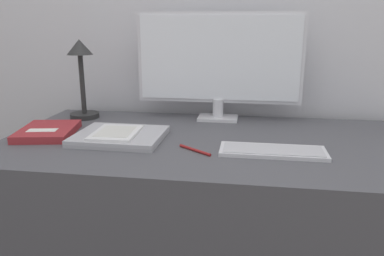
{
  "coord_description": "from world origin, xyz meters",
  "views": [
    {
      "loc": [
        0.11,
        -1.08,
        1.11
      ],
      "look_at": [
        -0.07,
        0.06,
        0.79
      ],
      "focal_mm": 35.0,
      "sensor_mm": 36.0,
      "label": 1
    }
  ],
  "objects_px": {
    "laptop": "(120,136)",
    "ereader": "(116,133)",
    "monitor": "(219,62)",
    "keyboard": "(273,151)",
    "pen": "(195,150)",
    "desk_lamp": "(81,70)",
    "notebook": "(48,131)"
  },
  "relations": [
    {
      "from": "laptop",
      "to": "ereader",
      "type": "distance_m",
      "value": 0.02
    },
    {
      "from": "monitor",
      "to": "keyboard",
      "type": "xyz_separation_m",
      "value": [
        0.2,
        -0.4,
        -0.23
      ]
    },
    {
      "from": "pen",
      "to": "desk_lamp",
      "type": "bearing_deg",
      "value": 145.24
    },
    {
      "from": "ereader",
      "to": "notebook",
      "type": "height_order",
      "value": "ereader"
    },
    {
      "from": "ereader",
      "to": "desk_lamp",
      "type": "distance_m",
      "value": 0.42
    },
    {
      "from": "keyboard",
      "to": "pen",
      "type": "relative_size",
      "value": 2.92
    },
    {
      "from": "keyboard",
      "to": "desk_lamp",
      "type": "xyz_separation_m",
      "value": [
        -0.76,
        0.34,
        0.19
      ]
    },
    {
      "from": "ereader",
      "to": "pen",
      "type": "relative_size",
      "value": 1.76
    },
    {
      "from": "laptop",
      "to": "desk_lamp",
      "type": "distance_m",
      "value": 0.42
    },
    {
      "from": "desk_lamp",
      "to": "pen",
      "type": "bearing_deg",
      "value": -34.76
    },
    {
      "from": "desk_lamp",
      "to": "pen",
      "type": "height_order",
      "value": "desk_lamp"
    },
    {
      "from": "monitor",
      "to": "desk_lamp",
      "type": "height_order",
      "value": "monitor"
    },
    {
      "from": "keyboard",
      "to": "ereader",
      "type": "relative_size",
      "value": 1.66
    },
    {
      "from": "monitor",
      "to": "pen",
      "type": "bearing_deg",
      "value": -94.71
    },
    {
      "from": "monitor",
      "to": "ereader",
      "type": "height_order",
      "value": "monitor"
    },
    {
      "from": "ereader",
      "to": "monitor",
      "type": "bearing_deg",
      "value": 48.39
    },
    {
      "from": "keyboard",
      "to": "pen",
      "type": "bearing_deg",
      "value": -175.08
    },
    {
      "from": "notebook",
      "to": "pen",
      "type": "relative_size",
      "value": 2.4
    },
    {
      "from": "ereader",
      "to": "pen",
      "type": "bearing_deg",
      "value": -13.85
    },
    {
      "from": "pen",
      "to": "monitor",
      "type": "bearing_deg",
      "value": 85.29
    },
    {
      "from": "monitor",
      "to": "desk_lamp",
      "type": "xyz_separation_m",
      "value": [
        -0.56,
        -0.06,
        -0.04
      ]
    },
    {
      "from": "desk_lamp",
      "to": "pen",
      "type": "relative_size",
      "value": 2.94
    },
    {
      "from": "notebook",
      "to": "pen",
      "type": "bearing_deg",
      "value": -10.56
    },
    {
      "from": "monitor",
      "to": "laptop",
      "type": "distance_m",
      "value": 0.51
    },
    {
      "from": "monitor",
      "to": "laptop",
      "type": "xyz_separation_m",
      "value": [
        -0.31,
        -0.34,
        -0.22
      ]
    },
    {
      "from": "desk_lamp",
      "to": "ereader",
      "type": "bearing_deg",
      "value": -50.29
    },
    {
      "from": "monitor",
      "to": "ereader",
      "type": "bearing_deg",
      "value": -131.61
    },
    {
      "from": "keyboard",
      "to": "monitor",
      "type": "bearing_deg",
      "value": 116.73
    },
    {
      "from": "notebook",
      "to": "keyboard",
      "type": "bearing_deg",
      "value": -5.92
    },
    {
      "from": "ereader",
      "to": "pen",
      "type": "distance_m",
      "value": 0.29
    },
    {
      "from": "pen",
      "to": "ereader",
      "type": "bearing_deg",
      "value": 166.15
    },
    {
      "from": "keyboard",
      "to": "ereader",
      "type": "height_order",
      "value": "ereader"
    }
  ]
}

